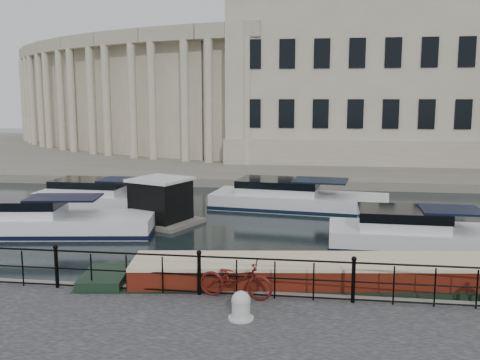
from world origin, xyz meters
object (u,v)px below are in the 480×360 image
object	(u,v)px
bicycle	(236,279)
narrowboat	(345,288)
mooring_bollard	(241,306)
harbour_hut	(161,203)

from	to	relation	value
bicycle	narrowboat	distance (m)	3.42
mooring_bollard	harbour_hut	bearing A→B (deg)	114.72
mooring_bollard	narrowboat	distance (m)	3.98
narrowboat	harbour_hut	bearing A→B (deg)	125.33
harbour_hut	bicycle	bearing A→B (deg)	-41.53
mooring_bollard	narrowboat	world-z (taller)	mooring_bollard
mooring_bollard	harbour_hut	size ratio (longest dim) A/B	0.17
narrowboat	bicycle	bearing A→B (deg)	-157.74
narrowboat	harbour_hut	distance (m)	11.60
harbour_hut	narrowboat	bearing A→B (deg)	-24.75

